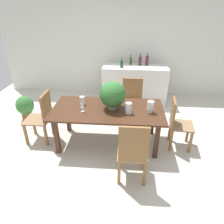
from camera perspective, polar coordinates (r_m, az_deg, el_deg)
ground_plane at (r=4.06m, az=-1.16°, el=-8.65°), size 7.04×7.04×0.00m
back_wall at (r=5.95m, az=1.28°, el=17.25°), size 6.40×0.10×2.60m
dining_table at (r=3.75m, az=-1.19°, el=-0.33°), size 2.00×1.01×0.73m
chair_far_right at (r=4.62m, az=5.57°, el=3.90°), size 0.48×0.41×0.96m
chair_foot_end at (r=3.91m, az=17.50°, el=-2.55°), size 0.45×0.45×0.94m
chair_head_end at (r=4.10m, az=-18.69°, el=-0.91°), size 0.47×0.44×0.99m
chair_near_right at (r=2.99m, az=5.78°, el=-10.79°), size 0.45×0.42×1.03m
flower_centerpiece at (r=3.61m, az=0.15°, el=4.79°), size 0.46×0.46×0.50m
crystal_vase_left at (r=3.88m, az=-8.23°, el=3.40°), size 0.09×0.09×0.15m
crystal_vase_center_near at (r=3.52m, az=4.57°, el=1.30°), size 0.11×0.11×0.20m
crystal_vase_right at (r=3.59m, az=10.59°, el=1.74°), size 0.11×0.11×0.21m
wine_glass at (r=3.60m, az=-8.18°, el=1.66°), size 0.06×0.06×0.16m
kitchen_counter at (r=5.57m, az=6.18°, el=7.60°), size 1.66×0.64×0.97m
wine_bottle_amber at (r=5.57m, az=5.19°, el=13.91°), size 0.06×0.06×0.25m
wine_bottle_clear at (r=5.52m, az=7.74°, el=13.85°), size 0.08×0.08×0.30m
wine_bottle_green at (r=5.27m, az=2.68°, el=13.10°), size 0.08×0.08×0.25m
wine_bottle_dark at (r=5.55m, az=9.64°, el=13.84°), size 0.08×0.08×0.30m
potted_plant_floor at (r=5.11m, az=-22.83°, el=1.40°), size 0.40×0.40×0.57m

